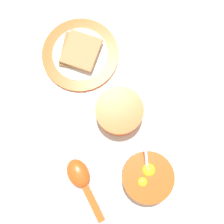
% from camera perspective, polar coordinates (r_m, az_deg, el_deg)
% --- Properties ---
extents(ground_plane, '(3.00, 3.00, 0.00)m').
position_cam_1_polar(ground_plane, '(0.76, -3.56, -3.81)').
color(ground_plane, beige).
extents(egg_bowl, '(0.15, 0.14, 0.08)m').
position_cam_1_polar(egg_bowl, '(0.73, 7.69, -13.78)').
color(egg_bowl, '#DB5119').
rests_on(egg_bowl, ground_plane).
extents(toast_plate, '(0.23, 0.23, 0.01)m').
position_cam_1_polar(toast_plate, '(0.81, -6.89, 12.32)').
color(toast_plate, '#DB5119').
rests_on(toast_plate, ground_plane).
extents(toast_sandwich, '(0.14, 0.14, 0.02)m').
position_cam_1_polar(toast_sandwich, '(0.79, -7.08, 13.02)').
color(toast_sandwich, '#9E7042').
rests_on(toast_sandwich, toast_plate).
extents(soup_spoon, '(0.18, 0.10, 0.04)m').
position_cam_1_polar(soup_spoon, '(0.74, -6.87, -14.06)').
color(soup_spoon, '#DB5119').
rests_on(soup_spoon, ground_plane).
extents(congee_bowl, '(0.13, 0.13, 0.06)m').
position_cam_1_polar(congee_bowl, '(0.73, 1.59, 0.12)').
color(congee_bowl, '#DB5119').
rests_on(congee_bowl, ground_plane).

